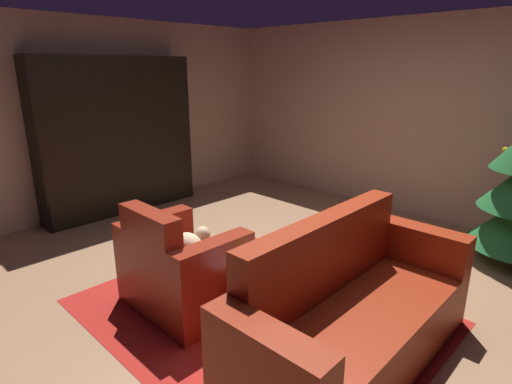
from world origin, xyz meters
TOP-DOWN VIEW (x-y plane):
  - ground_plane at (0.00, 0.00)m, footprint 7.61×7.61m
  - wall_back at (0.00, 2.71)m, footprint 6.46×0.06m
  - wall_left at (-3.20, 0.00)m, footprint 0.06×5.49m
  - area_rug at (0.07, -0.45)m, footprint 2.65×2.14m
  - bookshelf_unit at (-2.95, 0.19)m, footprint 0.35×2.09m
  - armchair_red at (-0.43, -0.81)m, footprint 0.96×0.70m
  - couch_red at (0.91, -0.42)m, footprint 0.78×1.98m
  - coffee_table at (0.18, -0.41)m, footprint 0.72×0.72m
  - book_stack_on_table at (0.22, -0.39)m, footprint 0.23×0.18m
  - bottle_on_table at (0.15, -0.21)m, footprint 0.06×0.06m

SIDE VIEW (x-z plane):
  - ground_plane at x=0.00m, z-range 0.00..0.00m
  - area_rug at x=0.07m, z-range 0.00..0.01m
  - armchair_red at x=-0.43m, z-range -0.12..0.77m
  - couch_red at x=0.91m, z-range -0.16..0.81m
  - coffee_table at x=0.18m, z-range 0.18..0.63m
  - book_stack_on_table at x=0.22m, z-range 0.44..0.52m
  - bottle_on_table at x=0.15m, z-range 0.42..0.64m
  - bookshelf_unit at x=-2.95m, z-range -0.03..2.00m
  - wall_back at x=0.00m, z-range 0.00..2.51m
  - wall_left at x=-3.20m, z-range 0.00..2.51m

